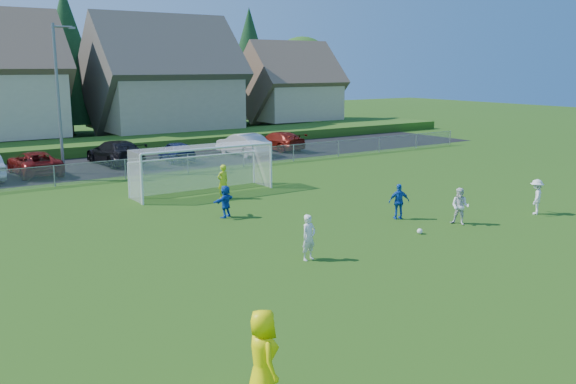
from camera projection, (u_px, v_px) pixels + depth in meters
The scene contains 21 objects.
ground at pixel (432, 279), 19.03m from camera, with size 160.00×160.00×0.00m, color #193D0C.
asphalt_lot at pixel (126, 164), 41.28m from camera, with size 60.00×60.00×0.00m, color black.
grass_embankment at pixel (93, 146), 47.27m from camera, with size 70.00×6.00×0.80m, color #1E420F.
soccer_ball at pixel (420, 231), 24.08m from camera, with size 0.22×0.22×0.22m, color white.
referee at pixel (263, 356), 11.90m from camera, with size 0.94×0.61×1.92m, color #FFEF05.
player_white_a at pixel (309, 237), 20.74m from camera, with size 0.58×0.38×1.59m, color silver.
player_white_b at pixel (460, 206), 25.37m from camera, with size 0.76×0.59×1.56m, color silver.
player_white_c at pixel (536, 197), 27.19m from camera, with size 1.02×0.59×1.58m, color silver.
player_blue_a at pixel (399, 202), 26.31m from camera, with size 0.91×0.38×1.55m, color #1244AB.
player_blue_b at pixel (225, 201), 26.62m from camera, with size 1.32×0.42×1.42m, color #1244AB.
goalkeeper at pixel (223, 182), 30.35m from camera, with size 0.63×0.41×1.72m, color #B9D519.
car_c at pixel (34, 163), 37.08m from camera, with size 2.37×5.13×1.43m, color #650D0B.
car_d at pixel (115, 152), 40.90m from camera, with size 2.30×5.66×1.64m, color black.
car_e at pixel (176, 151), 42.22m from camera, with size 1.67×4.14×1.41m, color navy.
car_f at pixel (243, 144), 45.22m from camera, with size 1.72×4.93×1.62m, color #B8B8B8.
car_g at pixel (278, 141), 47.94m from camera, with size 2.04×5.03×1.46m, color maroon.
soccer_goal at pixel (201, 162), 31.68m from camera, with size 7.42×1.90×2.50m.
chainlink_fence at pixel (157, 166), 36.70m from camera, with size 52.06×0.06×1.20m.
streetlight at pixel (59, 94), 36.63m from camera, with size 1.38×0.18×9.00m.
houses_row at pixel (84, 56), 52.99m from camera, with size 53.90×11.45×13.27m.
tree_row at pixel (55, 62), 57.64m from camera, with size 65.98×12.36×13.80m.
Camera 1 is at (-13.90, -12.41, 6.53)m, focal length 38.00 mm.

